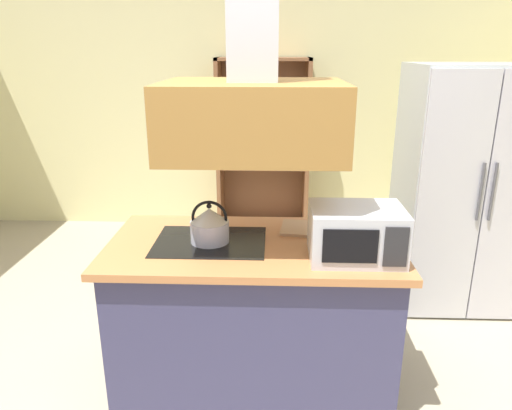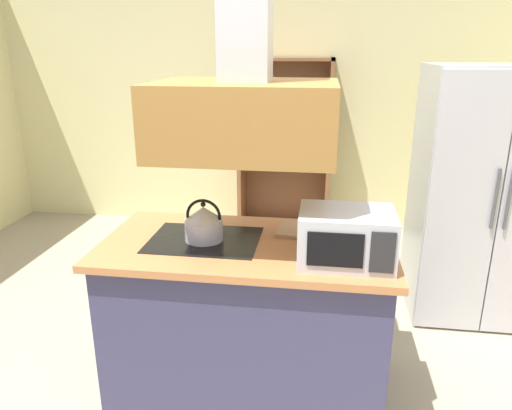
# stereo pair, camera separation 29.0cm
# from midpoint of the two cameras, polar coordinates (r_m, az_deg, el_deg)

# --- Properties ---
(ground_plane) EXTENTS (7.80, 7.80, 0.00)m
(ground_plane) POSITION_cam_midpoint_polar(r_m,az_deg,el_deg) (2.91, -1.96, -22.79)
(ground_plane) COLOR tan
(wall_back) EXTENTS (6.00, 0.12, 2.70)m
(wall_back) POSITION_cam_midpoint_polar(r_m,az_deg,el_deg) (5.20, 3.78, 12.05)
(wall_back) COLOR beige
(wall_back) RESTS_ON ground
(kitchen_island) EXTENTS (1.58, 0.84, 0.90)m
(kitchen_island) POSITION_cam_midpoint_polar(r_m,az_deg,el_deg) (2.81, 1.98, -12.94)
(kitchen_island) COLOR #393859
(kitchen_island) RESTS_ON ground
(range_hood) EXTENTS (0.90, 0.70, 1.31)m
(range_hood) POSITION_cam_midpoint_polar(r_m,az_deg,el_deg) (2.42, 2.32, 13.23)
(range_hood) COLOR olive
(refrigerator) EXTENTS (0.90, 0.77, 1.81)m
(refrigerator) POSITION_cam_midpoint_polar(r_m,az_deg,el_deg) (3.85, 27.26, 1.02)
(refrigerator) COLOR #B1B9B7
(refrigerator) RESTS_ON ground
(dish_cabinet) EXTENTS (0.94, 0.40, 1.82)m
(dish_cabinet) POSITION_cam_midpoint_polar(r_m,az_deg,el_deg) (5.07, 5.09, 5.62)
(dish_cabinet) COLOR brown
(dish_cabinet) RESTS_ON ground
(kettle) EXTENTS (0.21, 0.21, 0.23)m
(kettle) POSITION_cam_midpoint_polar(r_m,az_deg,el_deg) (2.61, -3.09, -2.24)
(kettle) COLOR #AFB2C2
(kettle) RESTS_ON kitchen_island
(cutting_board) EXTENTS (0.37, 0.28, 0.02)m
(cutting_board) POSITION_cam_midpoint_polar(r_m,az_deg,el_deg) (2.78, 9.20, -3.13)
(cutting_board) COLOR tan
(cutting_board) RESTS_ON kitchen_island
(microwave) EXTENTS (0.46, 0.35, 0.26)m
(microwave) POSITION_cam_midpoint_polar(r_m,az_deg,el_deg) (2.41, 14.10, -3.75)
(microwave) COLOR #B7BABF
(microwave) RESTS_ON kitchen_island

